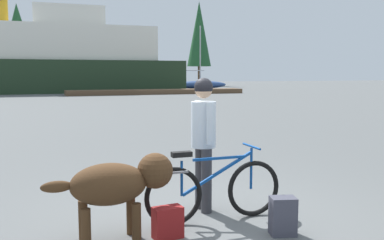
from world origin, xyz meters
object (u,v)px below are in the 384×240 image
(handbag_pannier, at_px, (168,223))
(bicycle, at_px, (214,190))
(person_cyclist, at_px, (203,131))
(sailboat_moored, at_px, (200,84))
(dog, at_px, (119,184))
(ferry_boat, at_px, (42,60))
(backpack, at_px, (283,216))

(handbag_pannier, bearing_deg, bicycle, 25.84)
(bicycle, height_order, handbag_pannier, bicycle)
(bicycle, bearing_deg, person_cyclist, 85.89)
(handbag_pannier, bearing_deg, person_cyclist, 46.97)
(bicycle, relative_size, handbag_pannier, 5.06)
(bicycle, xyz_separation_m, sailboat_moored, (15.74, 41.63, 0.11))
(dog, bearing_deg, bicycle, 10.32)
(bicycle, xyz_separation_m, dog, (-1.20, -0.22, 0.24))
(bicycle, distance_m, dog, 1.24)
(dog, bearing_deg, ferry_boat, 90.50)
(dog, xyz_separation_m, handbag_pannier, (0.51, -0.11, -0.45))
(dog, bearing_deg, sailboat_moored, 67.96)
(backpack, relative_size, sailboat_moored, 0.06)
(person_cyclist, height_order, sailboat_moored, sailboat_moored)
(sailboat_moored, bearing_deg, person_cyclist, -110.88)
(bicycle, bearing_deg, dog, -169.68)
(sailboat_moored, bearing_deg, ferry_boat, -168.13)
(bicycle, bearing_deg, ferry_boat, 92.31)
(dog, xyz_separation_m, sailboat_moored, (16.94, 41.84, -0.13))
(person_cyclist, height_order, handbag_pannier, person_cyclist)
(bicycle, relative_size, person_cyclist, 1.01)
(dog, bearing_deg, backpack, -14.73)
(backpack, bearing_deg, person_cyclist, 114.96)
(bicycle, xyz_separation_m, person_cyclist, (0.03, 0.44, 0.67))
(backpack, relative_size, handbag_pannier, 1.23)
(handbag_pannier, bearing_deg, ferry_boat, 91.26)
(person_cyclist, xyz_separation_m, dog, (-1.23, -0.65, -0.42))
(handbag_pannier, relative_size, ferry_boat, 0.01)
(ferry_boat, bearing_deg, person_cyclist, -87.62)
(person_cyclist, xyz_separation_m, ferry_boat, (-1.56, 37.56, 1.95))
(dog, height_order, backpack, dog)
(backpack, height_order, ferry_boat, ferry_boat)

